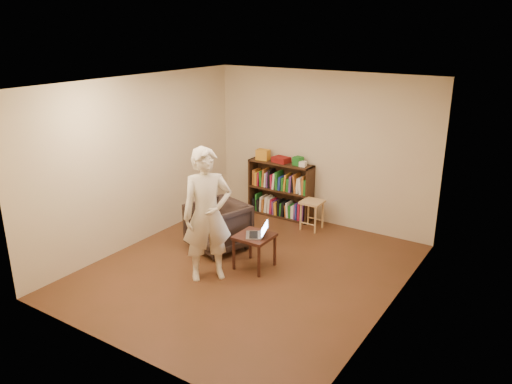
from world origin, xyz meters
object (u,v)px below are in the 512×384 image
Objects in this scene: stool at (312,206)px; side_table at (254,241)px; armchair at (218,226)px; laptop at (258,232)px; bookshelf at (281,192)px; person at (207,215)px.

stool reaches higher than side_table.
laptop is at bearing 2.73° from armchair.
armchair is (-0.86, -1.48, -0.04)m from stool.
bookshelf is 0.80m from stool.
armchair is 1.62× the size of side_table.
armchair is 0.85m from side_table.
person is (0.35, -2.54, 0.47)m from bookshelf.
side_table is 1.15× the size of laptop.
armchair is at bearing 70.70° from person.
bookshelf is 2.09m from side_table.
stool is at bearing 147.86° from laptop.
bookshelf reaches higher than side_table.
person reaches higher than armchair.
person reaches higher than stool.
bookshelf is at bearing 161.19° from stool.
laptop reaches higher than stool.
person is (0.45, -0.80, 0.55)m from armchair.
armchair reaches higher than laptop.
laptop reaches higher than side_table.
bookshelf is 2.39× the size of stool.
side_table is at bearing -91.38° from stool.
bookshelf is 1.74m from armchair.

